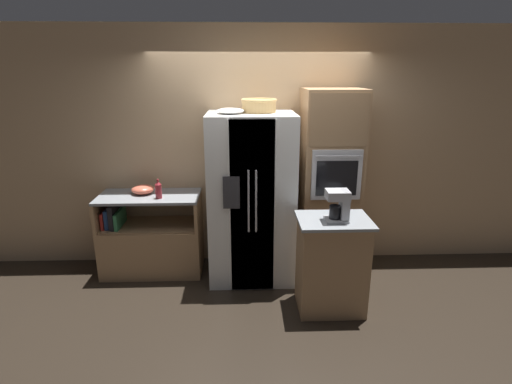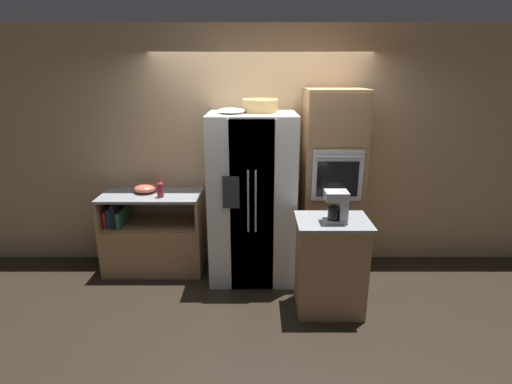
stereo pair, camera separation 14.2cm
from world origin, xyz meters
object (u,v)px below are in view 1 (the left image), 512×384
refrigerator (251,198)px  wicker_basket (259,105)px  fruit_bowl (230,111)px  mixing_bowl (143,189)px  wall_oven (329,184)px  bottle_tall (158,190)px  coffee_maker (340,204)px

refrigerator → wicker_basket: (0.09, 0.06, 1.01)m
fruit_bowl → mixing_bowl: (-1.03, 0.25, -0.91)m
refrigerator → wall_oven: wall_oven is taller
fruit_bowl → bottle_tall: bearing=175.0°
wall_oven → mixing_bowl: size_ratio=8.34×
bottle_tall → coffee_maker: bearing=-23.4°
refrigerator → wall_oven: bearing=6.5°
refrigerator → bottle_tall: bearing=179.7°
refrigerator → coffee_maker: (0.80, -0.78, 0.18)m
wall_oven → coffee_maker: wall_oven is taller
wall_oven → bottle_tall: wall_oven is taller
wall_oven → mixing_bowl: wall_oven is taller
wicker_basket → coffee_maker: bearing=-49.7°
bottle_tall → coffee_maker: 1.99m
wicker_basket → fruit_bowl: 0.33m
wall_oven → wicker_basket: (-0.81, -0.05, 0.89)m
wicker_basket → mixing_bowl: bearing=174.5°
refrigerator → coffee_maker: bearing=-44.5°
mixing_bowl → wicker_basket: bearing=-5.5°
refrigerator → mixing_bowl: 1.26m
mixing_bowl → coffee_maker: 2.26m
refrigerator → coffee_maker: refrigerator is taller
bottle_tall → mixing_bowl: size_ratio=0.86×
mixing_bowl → coffee_maker: bearing=-25.4°
fruit_bowl → coffee_maker: fruit_bowl is taller
fruit_bowl → bottle_tall: 1.19m
wicker_basket → bottle_tall: size_ratio=1.75×
wall_oven → mixing_bowl: bearing=177.8°
fruit_bowl → mixing_bowl: fruit_bowl is taller
wall_oven → fruit_bowl: bearing=-171.5°
refrigerator → wicker_basket: size_ratio=4.92×
wicker_basket → bottle_tall: 1.44m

